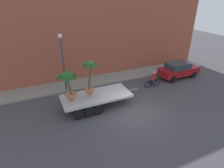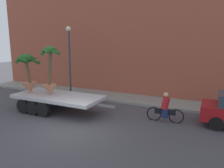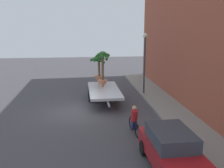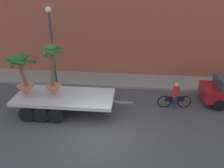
# 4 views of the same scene
# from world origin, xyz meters

# --- Properties ---
(ground_plane) EXTENTS (60.00, 60.00, 0.00)m
(ground_plane) POSITION_xyz_m (0.00, 0.00, 0.00)
(ground_plane) COLOR #423F44
(sidewalk) EXTENTS (24.00, 2.20, 0.15)m
(sidewalk) POSITION_xyz_m (0.00, 6.10, 0.07)
(sidewalk) COLOR gray
(sidewalk) RESTS_ON ground
(building_facade) EXTENTS (24.00, 1.20, 9.13)m
(building_facade) POSITION_xyz_m (0.00, 7.80, 4.56)
(building_facade) COLOR #9E4C38
(building_facade) RESTS_ON ground
(flatbed_trailer) EXTENTS (6.13, 2.29, 0.98)m
(flatbed_trailer) POSITION_xyz_m (-2.39, 1.90, 0.75)
(flatbed_trailer) COLOR #B7BABF
(flatbed_trailer) RESTS_ON ground
(potted_palm_rear) EXTENTS (1.42, 1.47, 2.27)m
(potted_palm_rear) POSITION_xyz_m (-4.09, 1.68, 2.20)
(potted_palm_rear) COLOR #C17251
(potted_palm_rear) RESTS_ON flatbed_trailer
(potted_palm_middle) EXTENTS (1.09, 1.08, 2.74)m
(potted_palm_middle) POSITION_xyz_m (-2.57, 1.85, 2.31)
(potted_palm_middle) COLOR #C17251
(potted_palm_middle) RESTS_ON flatbed_trailer
(cyclist) EXTENTS (1.84, 0.38, 1.54)m
(cyclist) POSITION_xyz_m (3.69, 2.98, 0.67)
(cyclist) COLOR black
(cyclist) RESTS_ON ground
(street_lamp) EXTENTS (0.36, 0.36, 4.83)m
(street_lamp) POSITION_xyz_m (-3.76, 5.30, 3.23)
(street_lamp) COLOR #383D42
(street_lamp) RESTS_ON sidewalk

